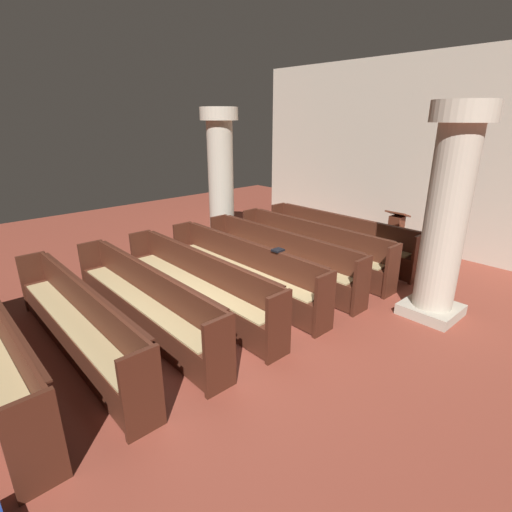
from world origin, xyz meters
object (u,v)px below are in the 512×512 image
(pew_row_4, at_px, (197,282))
(lectern, at_px, (395,237))
(pew_row_2, at_px, (279,255))
(pew_row_0, at_px, (338,236))
(pew_row_1, at_px, (311,245))
(pew_row_3, at_px, (242,267))
(pillar_aisle_side, at_px, (447,213))
(hymn_book, at_px, (278,250))
(pew_row_5, at_px, (143,299))
(pew_row_6, at_px, (77,321))
(pillar_far_side, at_px, (221,176))

(pew_row_4, distance_m, lectern, 5.10)
(pew_row_2, distance_m, pew_row_4, 1.95)
(pew_row_0, xyz_separation_m, pew_row_1, (0.00, -0.98, 0.00))
(pew_row_2, relative_size, pew_row_4, 1.00)
(pew_row_3, xyz_separation_m, pillar_aisle_side, (2.75, 1.78, 1.22))
(pew_row_0, bearing_deg, hymn_book, -75.03)
(pew_row_4, bearing_deg, pew_row_5, -90.00)
(pew_row_4, bearing_deg, pew_row_3, 90.00)
(pew_row_6, bearing_deg, hymn_book, 76.77)
(pew_row_5, distance_m, hymn_book, 2.31)
(pew_row_5, distance_m, pew_row_6, 0.98)
(lectern, distance_m, hymn_book, 3.91)
(pew_row_3, bearing_deg, pew_row_2, 90.00)
(pew_row_5, height_order, hymn_book, hymn_book)
(pew_row_1, distance_m, pew_row_4, 2.93)
(pew_row_0, relative_size, pew_row_3, 1.00)
(pew_row_4, bearing_deg, pew_row_6, -90.00)
(pillar_aisle_side, relative_size, lectern, 3.08)
(lectern, bearing_deg, pew_row_3, -101.28)
(pew_row_3, xyz_separation_m, hymn_book, (0.73, 0.19, 0.47))
(pew_row_1, height_order, pew_row_2, same)
(pew_row_2, distance_m, pew_row_6, 3.90)
(pew_row_2, relative_size, pillar_aisle_side, 1.17)
(pew_row_5, height_order, lectern, lectern)
(pew_row_0, relative_size, pew_row_1, 1.00)
(pew_row_1, relative_size, pillar_far_side, 1.17)
(pew_row_0, bearing_deg, pillar_aisle_side, -22.51)
(pew_row_1, bearing_deg, pew_row_2, -90.00)
(pew_row_5, distance_m, lectern, 6.06)
(pew_row_2, bearing_deg, hymn_book, -47.05)
(pew_row_2, distance_m, pillar_aisle_side, 3.12)
(pew_row_5, bearing_deg, pew_row_4, 90.00)
(pew_row_5, relative_size, pew_row_6, 1.00)
(hymn_book, bearing_deg, pew_row_5, -108.89)
(pillar_aisle_side, bearing_deg, hymn_book, -141.70)
(pew_row_6, relative_size, lectern, 3.60)
(pew_row_3, relative_size, pillar_aisle_side, 1.17)
(pew_row_4, xyz_separation_m, pew_row_5, (0.00, -0.98, 0.00))
(pew_row_5, bearing_deg, pew_row_2, 90.00)
(pew_row_6, height_order, hymn_book, hymn_book)
(pew_row_0, bearing_deg, pillar_far_side, -154.65)
(pillar_far_side, bearing_deg, hymn_book, -22.98)
(pew_row_0, distance_m, pew_row_4, 3.90)
(pew_row_2, distance_m, hymn_book, 1.17)
(pew_row_4, relative_size, pew_row_5, 1.00)
(pillar_far_side, height_order, lectern, pillar_far_side)
(pew_row_1, distance_m, hymn_book, 1.97)
(pew_row_0, bearing_deg, pew_row_6, -90.00)
(pew_row_1, xyz_separation_m, hymn_book, (0.73, -1.76, 0.47))
(pew_row_0, distance_m, pew_row_2, 1.95)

